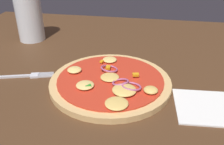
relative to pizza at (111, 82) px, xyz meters
The scene contains 5 objects.
dining_table 0.05m from the pizza, ahead, with size 1.18×1.02×0.03m.
pizza is the anchor object (origin of this frame).
fork 0.21m from the pizza, behind, with size 0.17×0.06×0.01m.
beer_glass 0.37m from the pizza, 141.81° to the left, with size 0.08×0.08×0.14m.
napkin 0.19m from the pizza, 14.01° to the right, with size 0.11×0.12×0.00m.
Camera 1 is at (0.04, -0.45, 0.31)m, focal length 39.58 mm.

